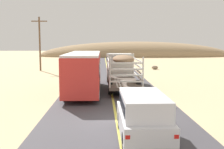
{
  "coord_description": "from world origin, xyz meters",
  "views": [
    {
      "loc": [
        -0.74,
        -13.94,
        4.07
      ],
      "look_at": [
        0.0,
        7.38,
        1.6
      ],
      "focal_mm": 44.78,
      "sensor_mm": 36.0,
      "label": 1
    }
  ],
  "objects_px": {
    "suv_near": "(143,114)",
    "bus": "(84,71)",
    "power_pole_mid": "(40,42)",
    "livestock_truck": "(121,67)",
    "boulder_near_shoulder": "(155,68)"
  },
  "relations": [
    {
      "from": "suv_near",
      "to": "boulder_near_shoulder",
      "type": "distance_m",
      "value": 30.95
    },
    {
      "from": "suv_near",
      "to": "power_pole_mid",
      "type": "distance_m",
      "value": 30.87
    },
    {
      "from": "suv_near",
      "to": "power_pole_mid",
      "type": "bearing_deg",
      "value": 110.09
    },
    {
      "from": "livestock_truck",
      "to": "boulder_near_shoulder",
      "type": "bearing_deg",
      "value": 68.3
    },
    {
      "from": "power_pole_mid",
      "to": "boulder_near_shoulder",
      "type": "bearing_deg",
      "value": 4.97
    },
    {
      "from": "suv_near",
      "to": "bus",
      "type": "height_order",
      "value": "bus"
    },
    {
      "from": "suv_near",
      "to": "livestock_truck",
      "type": "xyz_separation_m",
      "value": [
        0.03,
        14.76,
        0.7
      ]
    },
    {
      "from": "power_pole_mid",
      "to": "livestock_truck",
      "type": "bearing_deg",
      "value": -53.09
    },
    {
      "from": "boulder_near_shoulder",
      "to": "power_pole_mid",
      "type": "bearing_deg",
      "value": -175.03
    },
    {
      "from": "suv_near",
      "to": "livestock_truck",
      "type": "height_order",
      "value": "livestock_truck"
    },
    {
      "from": "livestock_truck",
      "to": "bus",
      "type": "xyz_separation_m",
      "value": [
        -3.18,
        -3.65,
        -0.04
      ]
    },
    {
      "from": "power_pole_mid",
      "to": "boulder_near_shoulder",
      "type": "height_order",
      "value": "power_pole_mid"
    },
    {
      "from": "bus",
      "to": "power_pole_mid",
      "type": "bearing_deg",
      "value": 112.66
    },
    {
      "from": "suv_near",
      "to": "livestock_truck",
      "type": "relative_size",
      "value": 0.48
    },
    {
      "from": "bus",
      "to": "power_pole_mid",
      "type": "relative_size",
      "value": 1.31
    }
  ]
}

